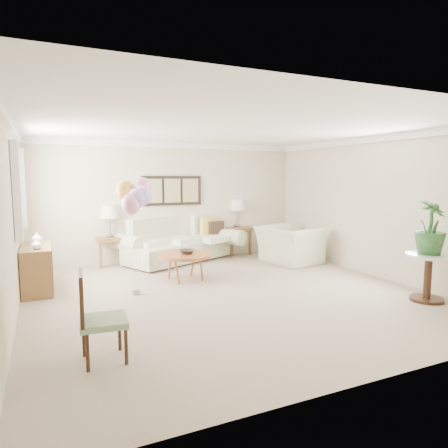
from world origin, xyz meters
name	(u,v)px	position (x,y,z in m)	size (l,w,h in m)	color
ground_plane	(229,294)	(0.00, 0.00, 0.00)	(6.00, 6.00, 0.00)	tan
room_shell	(220,191)	(-0.11, 0.09, 1.63)	(6.04, 6.04, 2.60)	beige
wall_art_triptych	(172,191)	(0.00, 2.96, 1.55)	(1.35, 0.06, 0.65)	black
sofa	(178,244)	(0.07, 2.80, 0.38)	(3.01, 1.89, 0.98)	beige
end_table_left	(110,242)	(-1.38, 2.88, 0.51)	(0.56, 0.51, 0.61)	brown
end_table_right	(237,231)	(1.61, 2.98, 0.55)	(0.61, 0.55, 0.66)	brown
lamp_left	(109,213)	(-1.38, 2.88, 1.12)	(0.37, 0.37, 0.66)	gray
lamp_right	(237,206)	(1.61, 2.98, 1.17)	(0.38, 0.38, 0.66)	gray
coffee_table	(185,256)	(-0.34, 1.14, 0.44)	(0.95, 0.95, 0.48)	#974D2B
decor_bowl	(187,252)	(-0.30, 1.13, 0.52)	(0.29, 0.29, 0.07)	#2D2521
armchair	(289,245)	(2.18, 1.59, 0.39)	(1.21, 1.06, 0.79)	beige
side_table	(428,266)	(2.56, -1.52, 0.54)	(0.66, 0.66, 0.71)	silver
potted_plant	(431,227)	(2.56, -1.52, 1.12)	(0.45, 0.45, 0.81)	#1C4B18
accent_chair	(96,315)	(-2.19, -1.55, 0.48)	(0.49, 0.49, 0.93)	gray
credenza	(37,268)	(-2.76, 1.50, 0.37)	(0.46, 1.20, 0.74)	brown
vase_white	(37,244)	(-2.74, 1.16, 0.82)	(0.16, 0.16, 0.17)	white
vase_sage	(37,238)	(-2.74, 1.79, 0.83)	(0.18, 0.18, 0.18)	silver
balloon_cluster	(136,196)	(-1.32, 0.60, 1.56)	(0.52, 0.55, 1.85)	gray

